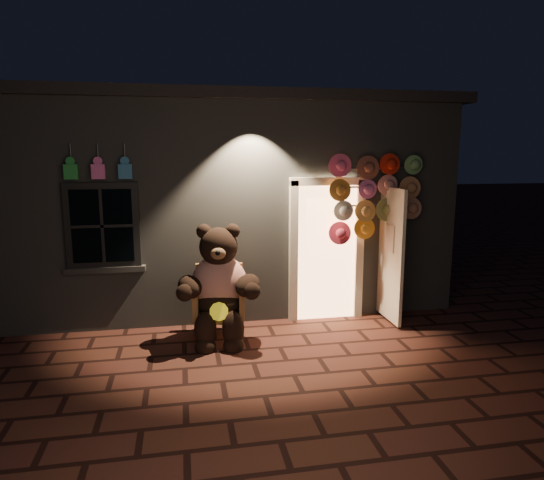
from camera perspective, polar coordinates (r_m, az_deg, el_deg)
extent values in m
plane|color=#4F251E|center=(6.16, -2.18, -14.27)|extent=(60.00, 60.00, 0.00)
cube|color=slate|center=(9.62, -5.77, 4.84)|extent=(7.00, 5.00, 3.30)
cube|color=black|center=(9.61, -5.96, 15.16)|extent=(7.30, 5.30, 0.16)
cube|color=black|center=(7.16, -19.29, 1.61)|extent=(1.00, 0.10, 1.20)
cube|color=black|center=(7.13, -19.32, 1.58)|extent=(0.82, 0.06, 1.02)
cube|color=slate|center=(7.27, -18.99, -3.30)|extent=(1.10, 0.14, 0.08)
cube|color=#F5AC6E|center=(7.50, 6.34, -1.37)|extent=(0.92, 0.10, 2.10)
cube|color=beige|center=(7.33, 2.53, -1.59)|extent=(0.12, 0.12, 2.20)
cube|color=beige|center=(7.63, 10.16, -1.27)|extent=(0.12, 0.12, 2.20)
cube|color=beige|center=(7.32, 6.60, 6.87)|extent=(1.16, 0.12, 0.12)
cube|color=beige|center=(7.47, 13.82, -1.66)|extent=(0.05, 0.80, 2.00)
cube|color=green|center=(7.08, -22.57, 7.42)|extent=(0.18, 0.07, 0.20)
cylinder|color=#59595E|center=(7.13, -22.61, 9.45)|extent=(0.02, 0.02, 0.25)
cube|color=pink|center=(7.01, -19.75, 7.58)|extent=(0.18, 0.07, 0.20)
cylinder|color=#59595E|center=(7.07, -19.80, 9.63)|extent=(0.02, 0.02, 0.25)
cube|color=teal|center=(6.97, -16.88, 7.73)|extent=(0.18, 0.07, 0.20)
cylinder|color=#59595E|center=(7.02, -16.94, 9.78)|extent=(0.02, 0.02, 0.25)
cube|color=brown|center=(6.83, -6.20, -8.67)|extent=(0.72, 0.68, 0.09)
cube|color=brown|center=(7.00, -6.20, -5.37)|extent=(0.66, 0.14, 0.66)
cube|color=brown|center=(6.77, -8.88, -7.23)|extent=(0.13, 0.57, 0.38)
cube|color=brown|center=(6.75, -3.58, -7.17)|extent=(0.13, 0.57, 0.38)
cylinder|color=brown|center=(6.66, -8.69, -11.02)|extent=(0.05, 0.05, 0.30)
cylinder|color=brown|center=(6.65, -3.75, -10.98)|extent=(0.05, 0.05, 0.30)
cylinder|color=brown|center=(7.16, -8.41, -9.49)|extent=(0.05, 0.05, 0.30)
cylinder|color=brown|center=(7.14, -3.82, -9.44)|extent=(0.05, 0.05, 0.30)
ellipsoid|color=red|center=(6.77, -6.21, -5.11)|extent=(0.83, 0.69, 0.81)
ellipsoid|color=black|center=(6.75, -6.19, -7.26)|extent=(0.69, 0.60, 0.38)
sphere|color=black|center=(6.59, -6.32, -0.77)|extent=(0.57, 0.57, 0.52)
sphere|color=black|center=(6.60, -8.02, 1.01)|extent=(0.20, 0.20, 0.20)
sphere|color=black|center=(6.58, -4.67, 1.06)|extent=(0.20, 0.20, 0.20)
ellipsoid|color=brown|center=(6.37, -6.37, -1.58)|extent=(0.22, 0.16, 0.16)
ellipsoid|color=black|center=(6.54, -9.67, -5.43)|extent=(0.42, 0.59, 0.29)
ellipsoid|color=black|center=(6.52, -2.87, -5.35)|extent=(0.50, 0.61, 0.29)
ellipsoid|color=black|center=(6.52, -7.84, -10.46)|extent=(0.29, 0.29, 0.50)
ellipsoid|color=black|center=(6.51, -4.60, -10.43)|extent=(0.29, 0.29, 0.50)
sphere|color=black|center=(6.54, -7.83, -12.34)|extent=(0.27, 0.27, 0.27)
sphere|color=black|center=(6.52, -4.57, -12.32)|extent=(0.27, 0.27, 0.27)
cylinder|color=yellow|center=(6.43, -6.26, -8.37)|extent=(0.26, 0.12, 0.24)
cylinder|color=#59595E|center=(7.71, 13.52, 0.27)|extent=(0.04, 0.04, 2.51)
cylinder|color=#59595E|center=(7.47, 11.96, 8.27)|extent=(1.12, 0.03, 0.03)
cylinder|color=#59595E|center=(7.48, 11.88, 6.14)|extent=(1.12, 0.03, 0.03)
cylinder|color=#59595E|center=(7.51, 11.80, 4.02)|extent=(1.12, 0.03, 0.03)
cylinder|color=#F45987|center=(7.22, 8.12, 8.70)|extent=(0.32, 0.11, 0.32)
cylinder|color=brown|center=(7.32, 10.98, 8.63)|extent=(0.32, 0.11, 0.32)
cylinder|color=red|center=(7.44, 13.76, 8.55)|extent=(0.32, 0.11, 0.32)
cylinder|color=#70A85F|center=(7.65, 16.14, 8.49)|extent=(0.32, 0.11, 0.32)
cylinder|color=orange|center=(7.21, 8.13, 6.11)|extent=(0.32, 0.11, 0.32)
cylinder|color=pink|center=(7.31, 10.98, 6.08)|extent=(0.32, 0.11, 0.32)
cylinder|color=tan|center=(7.51, 13.47, 6.09)|extent=(0.32, 0.11, 0.32)
cylinder|color=tan|center=(7.64, 16.12, 6.04)|extent=(0.32, 0.11, 0.32)
cylinder|color=beige|center=(7.21, 8.14, 3.51)|extent=(0.32, 0.11, 0.32)
cylinder|color=tan|center=(7.39, 10.72, 3.60)|extent=(0.32, 0.11, 0.32)
cylinder|color=olive|center=(7.51, 13.46, 3.60)|extent=(0.32, 0.11, 0.32)
cylinder|color=tan|center=(7.64, 16.10, 3.59)|extent=(0.32, 0.11, 0.32)
cylinder|color=#C2324B|center=(7.31, 7.92, 1.03)|extent=(0.32, 0.11, 0.32)
cylinder|color=#FFA92D|center=(7.41, 10.72, 1.08)|extent=(0.32, 0.11, 0.32)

